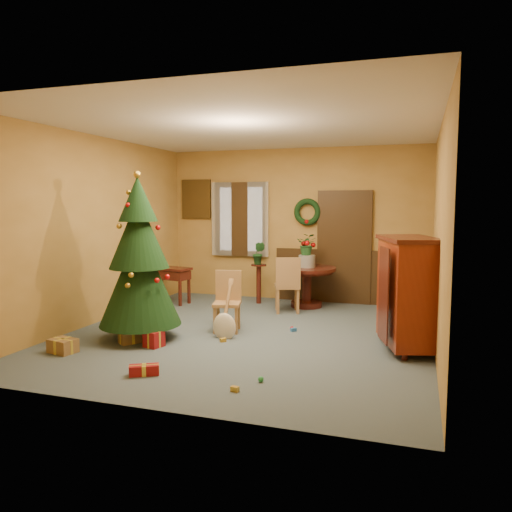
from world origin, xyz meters
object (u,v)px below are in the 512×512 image
at_px(dining_table, 307,279).
at_px(sideboard, 408,290).
at_px(christmas_tree, 139,260).
at_px(chair_near, 228,299).
at_px(writing_desk, 170,276).

bearing_deg(dining_table, sideboard, -51.31).
bearing_deg(dining_table, christmas_tree, -121.19).
xyz_separation_m(dining_table, christmas_tree, (-1.71, -2.82, 0.59)).
relative_size(chair_near, christmas_tree, 0.38).
distance_m(dining_table, chair_near, 2.16).
distance_m(dining_table, sideboard, 2.86).
xyz_separation_m(dining_table, chair_near, (-0.74, -2.02, -0.03)).
bearing_deg(christmas_tree, chair_near, 39.44).
height_order(christmas_tree, sideboard, christmas_tree).
distance_m(christmas_tree, writing_desk, 2.55).
bearing_deg(sideboard, dining_table, 128.69).
bearing_deg(christmas_tree, dining_table, 58.81).
xyz_separation_m(dining_table, sideboard, (1.78, -2.22, 0.27)).
relative_size(christmas_tree, sideboard, 1.59).
relative_size(writing_desk, sideboard, 0.57).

